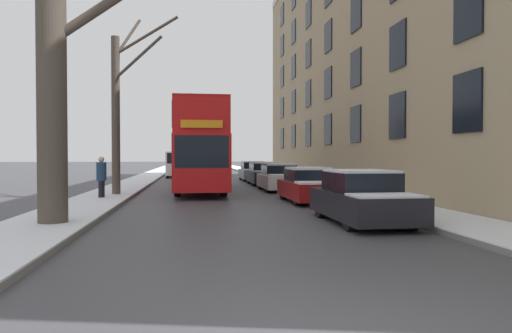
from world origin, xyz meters
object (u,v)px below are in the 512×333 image
at_px(parked_car_0, 362,198).
at_px(bare_tree_left_0, 52,64).
at_px(double_decker_bus, 199,144).
at_px(pedestrian_left_sidewalk, 101,177).
at_px(bare_tree_left_1, 118,106).
at_px(parked_car_4, 253,172).
at_px(oncoming_van, 179,163).
at_px(parked_car_1, 309,186).
at_px(parked_car_3, 264,174).
at_px(parked_car_2, 279,178).

bearing_deg(parked_car_0, bare_tree_left_0, 179.15).
distance_m(double_decker_bus, pedestrian_left_sidewalk, 6.69).
relative_size(bare_tree_left_1, parked_car_0, 1.95).
height_order(double_decker_bus, parked_car_4, double_decker_bus).
distance_m(oncoming_van, pedestrian_left_sidewalk, 22.18).
xyz_separation_m(bare_tree_left_0, parked_car_4, (8.16, 22.44, -3.50)).
height_order(bare_tree_left_0, parked_car_1, bare_tree_left_0).
height_order(bare_tree_left_1, parked_car_3, bare_tree_left_1).
xyz_separation_m(bare_tree_left_1, pedestrian_left_sidewalk, (-0.44, -1.72, -3.08)).
relative_size(bare_tree_left_1, double_decker_bus, 0.72).
xyz_separation_m(parked_car_2, parked_car_4, (0.00, 10.56, 0.00)).
bearing_deg(parked_car_4, double_decker_bus, -112.82).
height_order(parked_car_3, pedestrian_left_sidewalk, pedestrian_left_sidewalk).
relative_size(bare_tree_left_0, double_decker_bus, 0.72).
relative_size(parked_car_1, parked_car_4, 1.01).
xyz_separation_m(parked_car_1, parked_car_3, (0.00, 11.50, 0.03)).
bearing_deg(parked_car_0, double_decker_bus, 108.80).
height_order(parked_car_2, parked_car_3, parked_car_3).
height_order(parked_car_3, oncoming_van, oncoming_van).
height_order(double_decker_bus, parked_car_2, double_decker_bus).
relative_size(bare_tree_left_0, parked_car_1, 1.97).
height_order(bare_tree_left_0, parked_car_0, bare_tree_left_0).
relative_size(bare_tree_left_1, parked_car_4, 2.02).
bearing_deg(oncoming_van, parked_car_0, -78.94).
distance_m(parked_car_4, oncoming_van, 8.97).
relative_size(bare_tree_left_0, oncoming_van, 1.43).
bearing_deg(parked_car_2, pedestrian_left_sidewalk, -151.11).
distance_m(bare_tree_left_0, parked_car_1, 10.54).
bearing_deg(double_decker_bus, oncoming_van, 95.07).
bearing_deg(bare_tree_left_0, double_decker_bus, 72.42).
bearing_deg(parked_car_0, parked_car_1, 90.00).
height_order(bare_tree_left_0, oncoming_van, bare_tree_left_0).
relative_size(bare_tree_left_1, pedestrian_left_sidewalk, 4.48).
height_order(parked_car_2, pedestrian_left_sidewalk, pedestrian_left_sidewalk).
bearing_deg(parked_car_2, double_decker_bus, 173.64).
distance_m(parked_car_0, parked_car_2, 12.00).
distance_m(parked_car_0, parked_car_4, 22.56).
distance_m(parked_car_0, parked_car_1, 5.80).
height_order(parked_car_1, oncoming_van, oncoming_van).
xyz_separation_m(parked_car_0, pedestrian_left_sidewalk, (-8.34, 7.40, 0.33)).
distance_m(bare_tree_left_1, parked_car_0, 12.53).
bearing_deg(bare_tree_left_1, parked_car_0, -49.06).
bearing_deg(pedestrian_left_sidewalk, parked_car_3, 149.85).
relative_size(parked_car_1, parked_car_3, 0.93).
relative_size(parked_car_2, pedestrian_left_sidewalk, 2.19).
bearing_deg(pedestrian_left_sidewalk, parked_car_4, 161.15).
relative_size(double_decker_bus, parked_car_2, 2.83).
bearing_deg(bare_tree_left_0, parked_car_4, 70.02).
bearing_deg(oncoming_van, double_decker_bus, -84.93).
xyz_separation_m(parked_car_0, parked_car_2, (0.00, 12.00, -0.00)).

